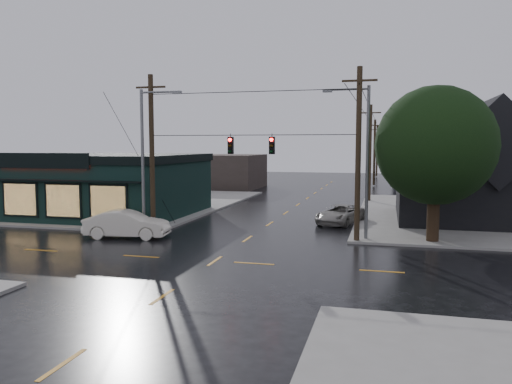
% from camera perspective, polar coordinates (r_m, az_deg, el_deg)
% --- Properties ---
extents(ground_plane, '(160.00, 160.00, 0.00)m').
position_cam_1_polar(ground_plane, '(24.89, -4.73, -7.87)').
color(ground_plane, black).
extents(sidewalk_nw, '(28.00, 28.00, 0.15)m').
position_cam_1_polar(sidewalk_nw, '(51.52, -18.50, -1.14)').
color(sidewalk_nw, gray).
rests_on(sidewalk_nw, ground).
extents(pizza_shop, '(16.30, 12.34, 4.90)m').
position_cam_1_polar(pizza_shop, '(42.69, -18.14, 0.92)').
color(pizza_shop, black).
rests_on(pizza_shop, ground).
extents(ne_building, '(12.60, 11.60, 8.75)m').
position_cam_1_polar(ne_building, '(40.47, 24.52, 3.18)').
color(ne_building, black).
rests_on(ne_building, ground).
extents(corner_tree, '(6.82, 6.82, 8.94)m').
position_cam_1_polar(corner_tree, '(30.36, 19.83, 4.99)').
color(corner_tree, black).
rests_on(corner_tree, ground).
extents(utility_pole_nw, '(2.00, 0.32, 10.15)m').
position_cam_1_polar(utility_pole_nw, '(33.25, -11.64, -4.58)').
color(utility_pole_nw, black).
rests_on(utility_pole_nw, ground).
extents(utility_pole_ne, '(2.00, 0.32, 10.15)m').
position_cam_1_polar(utility_pole_ne, '(29.94, 11.41, -5.69)').
color(utility_pole_ne, black).
rests_on(utility_pole_ne, ground).
extents(utility_pole_far_a, '(2.00, 0.32, 9.65)m').
position_cam_1_polar(utility_pole_far_a, '(51.19, 12.77, -1.12)').
color(utility_pole_far_a, black).
rests_on(utility_pole_far_a, ground).
extents(utility_pole_far_b, '(2.00, 0.32, 9.15)m').
position_cam_1_polar(utility_pole_far_b, '(71.10, 13.30, 0.67)').
color(utility_pole_far_b, black).
rests_on(utility_pole_far_b, ground).
extents(utility_pole_far_c, '(2.00, 0.32, 9.15)m').
position_cam_1_polar(utility_pole_far_c, '(91.04, 13.60, 1.68)').
color(utility_pole_far_c, black).
rests_on(utility_pole_far_c, ground).
extents(span_signal_assembly, '(13.00, 0.48, 1.23)m').
position_cam_1_polar(span_signal_assembly, '(30.41, -0.57, 5.39)').
color(span_signal_assembly, black).
rests_on(span_signal_assembly, ground).
extents(streetlight_nw, '(5.40, 0.30, 9.15)m').
position_cam_1_polar(streetlight_nw, '(32.77, -12.65, -4.75)').
color(streetlight_nw, slate).
rests_on(streetlight_nw, ground).
extents(streetlight_ne, '(5.40, 0.30, 9.15)m').
position_cam_1_polar(streetlight_ne, '(30.61, 12.42, -5.46)').
color(streetlight_ne, slate).
rests_on(streetlight_ne, ground).
extents(bg_building_west, '(12.00, 10.00, 4.40)m').
position_cam_1_polar(bg_building_west, '(66.70, -4.74, 2.39)').
color(bg_building_west, '#372D28').
rests_on(bg_building_west, ground).
extents(bg_building_east, '(14.00, 12.00, 5.60)m').
position_cam_1_polar(bg_building_east, '(68.38, 21.28, 2.62)').
color(bg_building_east, black).
rests_on(bg_building_east, ground).
extents(sedan_cream, '(5.35, 2.58, 1.69)m').
position_cam_1_polar(sedan_cream, '(31.67, -14.54, -3.59)').
color(sedan_cream, white).
rests_on(sedan_cream, ground).
extents(suv_silver, '(3.70, 5.43, 1.38)m').
position_cam_1_polar(suv_silver, '(36.62, 9.60, -2.54)').
color(suv_silver, gray).
rests_on(suv_silver, ground).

